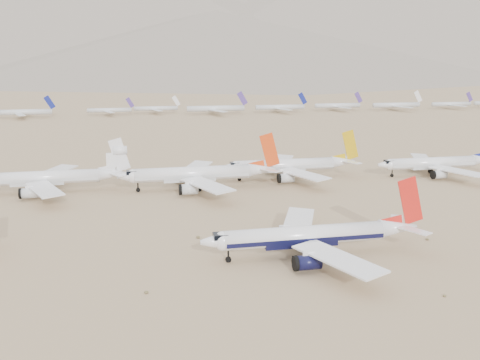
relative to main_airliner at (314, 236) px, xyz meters
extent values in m
plane|color=#897250|center=(6.44, 2.69, -4.79)|extent=(7000.00, 7000.00, 0.00)
cylinder|color=white|center=(-2.23, 0.00, 0.21)|extent=(36.77, 4.35, 4.35)
cube|color=black|center=(-2.23, 0.00, -0.33)|extent=(36.04, 4.41, 0.98)
sphere|color=white|center=(-20.61, 0.00, 0.21)|extent=(4.35, 4.35, 4.35)
cube|color=black|center=(-21.27, 0.00, 1.41)|extent=(3.04, 2.83, 1.09)
cone|color=white|center=(20.50, 0.00, 0.54)|extent=(9.19, 4.35, 4.35)
cube|color=white|center=(0.61, -12.90, -0.55)|extent=(14.20, 22.38, 0.68)
cube|color=white|center=(22.29, -4.23, 1.08)|extent=(5.84, 7.63, 0.26)
cylinder|color=black|center=(-4.27, -9.04, -2.51)|extent=(5.11, 3.13, 3.13)
cube|color=white|center=(0.61, 12.90, -0.55)|extent=(14.20, 22.38, 0.68)
cube|color=white|center=(22.29, 4.23, 1.08)|extent=(5.84, 7.63, 0.26)
cylinder|color=black|center=(-4.27, 9.04, -2.51)|extent=(5.11, 3.13, 3.13)
cube|color=red|center=(23.05, 0.00, 6.88)|extent=(6.97, 0.35, 11.48)
cylinder|color=black|center=(-19.53, 0.00, -4.13)|extent=(1.30, 0.54, 1.30)
cylinder|color=black|center=(-0.70, -3.04, -3.87)|extent=(1.83, 1.09, 1.83)
cylinder|color=black|center=(-0.70, 3.04, -3.87)|extent=(1.83, 1.09, 1.83)
cylinder|color=white|center=(71.35, 70.15, 0.00)|extent=(34.33, 4.16, 4.16)
cube|color=silver|center=(71.35, 70.15, -0.52)|extent=(33.64, 4.22, 0.94)
sphere|color=white|center=(54.19, 70.15, 0.00)|extent=(4.16, 4.16, 4.16)
cube|color=black|center=(53.56, 70.15, 1.14)|extent=(2.91, 2.70, 1.04)
cube|color=white|center=(74.01, 58.06, -0.73)|extent=(13.26, 20.89, 0.64)
cylinder|color=silver|center=(69.45, 61.66, -2.61)|extent=(4.77, 3.00, 3.00)
cube|color=white|center=(74.01, 82.24, -0.73)|extent=(13.26, 20.89, 0.64)
cube|color=white|center=(94.24, 74.11, 0.83)|extent=(5.45, 7.13, 0.25)
cylinder|color=silver|center=(69.45, 78.64, -2.61)|extent=(4.77, 3.00, 3.00)
cylinder|color=black|center=(55.23, 70.15, -4.16)|extent=(1.25, 0.52, 1.25)
cylinder|color=black|center=(72.78, 67.24, -3.91)|extent=(1.75, 1.04, 1.75)
cylinder|color=black|center=(72.78, 73.06, -3.91)|extent=(1.75, 1.04, 1.75)
cylinder|color=white|center=(15.60, 75.85, 0.30)|extent=(36.37, 4.42, 4.42)
cube|color=silver|center=(15.60, 75.85, -0.26)|extent=(35.64, 4.49, 0.99)
sphere|color=white|center=(-2.59, 75.85, 0.30)|extent=(4.42, 4.42, 4.42)
cube|color=black|center=(-3.25, 75.85, 1.51)|extent=(3.09, 2.87, 1.10)
cone|color=white|center=(38.08, 75.85, 0.63)|extent=(9.09, 4.42, 4.42)
cube|color=white|center=(18.41, 63.04, -0.48)|extent=(14.05, 22.13, 0.68)
cube|color=white|center=(39.84, 71.66, 1.18)|extent=(5.77, 7.55, 0.27)
cylinder|color=silver|center=(13.58, 66.86, -2.47)|extent=(5.05, 3.18, 3.18)
cube|color=white|center=(18.41, 88.67, -0.48)|extent=(14.05, 22.13, 0.68)
cube|color=white|center=(39.84, 80.05, 1.18)|extent=(5.77, 7.55, 0.27)
cylinder|color=silver|center=(13.58, 84.85, -2.47)|extent=(5.05, 3.18, 3.18)
cube|color=gold|center=(40.60, 75.85, 6.93)|extent=(6.89, 0.35, 11.36)
cylinder|color=black|center=(-1.48, 75.85, -4.12)|extent=(1.33, 0.55, 1.33)
cylinder|color=black|center=(17.11, 72.76, -3.86)|extent=(1.86, 1.10, 1.86)
cylinder|color=black|center=(17.11, 78.95, -3.86)|extent=(1.86, 1.10, 1.86)
cylinder|color=white|center=(-19.43, 66.69, 0.66)|extent=(38.74, 4.74, 4.74)
cube|color=silver|center=(-19.43, 66.69, 0.07)|extent=(37.97, 4.81, 1.07)
sphere|color=white|center=(-38.80, 66.69, 0.66)|extent=(4.74, 4.74, 4.74)
cube|color=black|center=(-39.51, 66.69, 1.96)|extent=(3.31, 3.08, 1.18)
cone|color=white|center=(4.52, 66.69, 1.02)|extent=(9.69, 4.74, 4.74)
cube|color=white|center=(-16.43, 53.02, -0.17)|extent=(14.96, 23.58, 0.73)
cube|color=white|center=(6.40, 62.21, 1.61)|extent=(6.15, 8.04, 0.28)
cylinder|color=silver|center=(-21.58, 57.09, -2.30)|extent=(5.38, 3.41, 3.41)
cube|color=white|center=(-16.43, 80.35, -0.17)|extent=(14.96, 23.58, 0.73)
cube|color=white|center=(6.40, 71.16, 1.61)|extent=(6.15, 8.04, 0.28)
cylinder|color=silver|center=(-21.58, 76.29, -2.30)|extent=(5.38, 3.41, 3.41)
cube|color=red|center=(7.21, 66.69, 7.73)|extent=(7.34, 0.38, 12.10)
cylinder|color=black|center=(-37.61, 66.69, -4.08)|extent=(1.42, 0.59, 1.42)
cylinder|color=black|center=(-17.81, 63.37, -3.79)|extent=(1.99, 1.18, 1.99)
cylinder|color=black|center=(-17.81, 70.00, -3.79)|extent=(1.99, 1.18, 1.99)
cylinder|color=white|center=(-68.64, 71.99, 0.32)|extent=(37.06, 4.44, 4.44)
cube|color=silver|center=(-68.64, 71.99, -0.24)|extent=(36.32, 4.50, 1.00)
cone|color=white|center=(-45.73, 71.99, 0.65)|extent=(9.27, 4.44, 4.44)
cube|color=white|center=(-65.78, 58.97, -0.46)|extent=(14.31, 22.56, 0.69)
cube|color=white|center=(-43.93, 67.72, 1.20)|extent=(5.88, 7.69, 0.27)
cylinder|color=silver|center=(-70.70, 62.86, -2.46)|extent=(5.15, 3.19, 3.19)
cube|color=white|center=(-65.78, 85.02, -0.46)|extent=(14.31, 22.56, 0.69)
cube|color=white|center=(-43.93, 76.26, 1.20)|extent=(5.88, 7.69, 0.27)
cylinder|color=silver|center=(-70.70, 81.13, -2.46)|extent=(5.15, 3.19, 3.19)
cube|color=white|center=(-43.16, 71.99, 7.05)|extent=(7.02, 0.35, 11.57)
cylinder|color=white|center=(-42.90, 71.99, 8.48)|extent=(4.63, 2.88, 2.88)
cylinder|color=black|center=(-67.10, 68.89, -3.85)|extent=(1.86, 1.11, 1.86)
cylinder|color=black|center=(-67.10, 75.10, -3.85)|extent=(1.86, 1.11, 1.86)
cylinder|color=silver|center=(-114.22, 298.76, -0.40)|extent=(40.19, 3.97, 3.97)
cube|color=navy|center=(-95.31, 298.76, 6.31)|extent=(8.00, 0.40, 10.08)
cube|color=silver|center=(-114.22, 288.35, -1.00)|extent=(10.59, 18.50, 0.40)
cube|color=silver|center=(-114.22, 309.16, -1.00)|extent=(10.59, 18.50, 0.40)
cylinder|color=silver|center=(-53.84, 304.78, -0.78)|extent=(32.47, 3.21, 3.21)
cube|color=#4C3489|center=(-38.56, 304.78, 4.64)|extent=(6.47, 0.32, 8.15)
cube|color=silver|center=(-53.84, 296.38, -1.26)|extent=(8.56, 14.95, 0.32)
cube|color=silver|center=(-53.84, 313.19, -1.26)|extent=(8.56, 14.95, 0.32)
cylinder|color=silver|center=(-19.14, 311.04, -0.73)|extent=(33.46, 3.31, 3.31)
cube|color=white|center=(-3.39, 311.04, 4.86)|extent=(6.66, 0.33, 8.39)
cube|color=silver|center=(-19.14, 302.38, -1.23)|extent=(8.82, 15.40, 0.33)
cube|color=silver|center=(-19.14, 319.70, -1.23)|extent=(8.82, 15.40, 0.33)
cylinder|color=silver|center=(25.24, 295.62, -0.21)|extent=(43.97, 4.34, 4.34)
cube|color=#4C3489|center=(45.93, 295.62, 7.13)|extent=(8.76, 0.43, 11.03)
cube|color=silver|center=(25.24, 284.24, -0.86)|extent=(11.58, 20.24, 0.43)
cube|color=silver|center=(25.24, 307.00, -0.86)|extent=(11.58, 20.24, 0.43)
cylinder|color=silver|center=(76.78, 298.28, -0.45)|extent=(39.12, 3.87, 3.87)
cube|color=navy|center=(95.19, 298.28, 6.08)|extent=(7.79, 0.39, 9.81)
cube|color=silver|center=(76.78, 288.16, -1.03)|extent=(10.31, 18.01, 0.39)
cube|color=silver|center=(76.78, 308.41, -1.03)|extent=(10.31, 18.01, 0.39)
cylinder|color=silver|center=(126.54, 302.84, -0.51)|extent=(37.93, 3.75, 3.75)
cube|color=#4C3489|center=(144.39, 302.84, 5.83)|extent=(7.55, 0.37, 9.52)
cube|color=silver|center=(126.54, 293.03, -1.07)|extent=(9.99, 17.46, 0.37)
cube|color=silver|center=(126.54, 312.66, -1.07)|extent=(9.99, 17.46, 0.37)
cylinder|color=silver|center=(174.96, 296.31, -0.40)|extent=(40.24, 3.98, 3.98)
cube|color=white|center=(193.90, 296.31, 6.32)|extent=(8.01, 0.40, 10.09)
cube|color=silver|center=(174.96, 285.90, -0.99)|extent=(10.60, 18.52, 0.40)
cube|color=silver|center=(174.96, 306.73, -0.99)|extent=(10.60, 18.52, 0.40)
cylinder|color=silver|center=(226.07, 298.07, -0.66)|extent=(34.96, 3.45, 3.45)
cube|color=#4C3489|center=(242.52, 298.07, 5.18)|extent=(6.96, 0.35, 8.77)
cube|color=silver|center=(226.07, 289.02, -1.18)|extent=(9.21, 16.09, 0.35)
cube|color=silver|center=(226.07, 307.12, -1.18)|extent=(9.21, 16.09, 0.35)
cone|color=slate|center=(206.44, 1482.69, 115.21)|extent=(1824.00, 1824.00, 240.00)
cone|color=slate|center=(706.44, 1662.69, 185.21)|extent=(2356.00, 2356.00, 380.00)
cone|color=slate|center=(156.44, 1102.69, 65.21)|extent=(1260.00, 1260.00, 140.00)
ellipsoid|color=brown|center=(-37.66, -12.21, -4.53)|extent=(0.84, 0.84, 0.46)
ellipsoid|color=brown|center=(-23.96, 17.09, -4.49)|extent=(0.98, 0.98, 0.54)
ellipsoid|color=brown|center=(17.14, -25.01, -4.58)|extent=(0.70, 0.70, 0.39)
ellipsoid|color=brown|center=(30.84, 4.29, -4.53)|extent=(0.84, 0.84, 0.46)
ellipsoid|color=brown|center=(44.54, 33.59, -4.49)|extent=(0.98, 0.98, 0.54)
camera|label=1|loc=(-39.19, -107.87, 39.39)|focal=40.00mm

